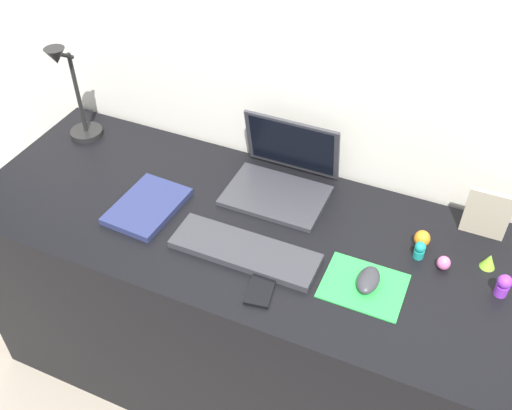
{
  "coord_description": "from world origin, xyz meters",
  "views": [
    {
      "loc": [
        0.49,
        -1.1,
        1.9
      ],
      "look_at": [
        0.0,
        0.0,
        0.83
      ],
      "focal_mm": 40.95,
      "sensor_mm": 36.0,
      "label": 1
    }
  ],
  "objects_px": {
    "keyboard": "(245,251)",
    "laptop": "(284,173)",
    "toy_figurine_pink": "(444,263)",
    "mouse": "(368,280)",
    "notebook_pad": "(147,206)",
    "toy_figurine_lime": "(489,261)",
    "toy_figurine_orange": "(422,239)",
    "cell_phone": "(262,287)",
    "picture_frame": "(487,214)",
    "toy_figurine_purple": "(503,285)",
    "toy_figurine_teal": "(420,250)",
    "desk_lamp": "(73,96)"
  },
  "relations": [
    {
      "from": "keyboard",
      "to": "laptop",
      "type": "bearing_deg",
      "value": 91.92
    },
    {
      "from": "laptop",
      "to": "toy_figurine_pink",
      "type": "distance_m",
      "value": 0.53
    },
    {
      "from": "toy_figurine_pink",
      "to": "mouse",
      "type": "bearing_deg",
      "value": -139.92
    },
    {
      "from": "notebook_pad",
      "to": "toy_figurine_lime",
      "type": "bearing_deg",
      "value": 13.1
    },
    {
      "from": "toy_figurine_orange",
      "to": "toy_figurine_pink",
      "type": "bearing_deg",
      "value": -41.35
    },
    {
      "from": "cell_phone",
      "to": "toy_figurine_orange",
      "type": "xyz_separation_m",
      "value": [
        0.34,
        0.32,
        0.02
      ]
    },
    {
      "from": "toy_figurine_orange",
      "to": "cell_phone",
      "type": "bearing_deg",
      "value": -136.68
    },
    {
      "from": "mouse",
      "to": "picture_frame",
      "type": "xyz_separation_m",
      "value": [
        0.24,
        0.32,
        0.05
      ]
    },
    {
      "from": "toy_figurine_purple",
      "to": "toy_figurine_teal",
      "type": "xyz_separation_m",
      "value": [
        -0.22,
        0.05,
        -0.01
      ]
    },
    {
      "from": "cell_phone",
      "to": "toy_figurine_orange",
      "type": "distance_m",
      "value": 0.47
    },
    {
      "from": "cell_phone",
      "to": "toy_figurine_orange",
      "type": "relative_size",
      "value": 2.61
    },
    {
      "from": "mouse",
      "to": "toy_figurine_purple",
      "type": "distance_m",
      "value": 0.34
    },
    {
      "from": "picture_frame",
      "to": "toy_figurine_lime",
      "type": "xyz_separation_m",
      "value": [
        0.03,
        -0.12,
        -0.05
      ]
    },
    {
      "from": "keyboard",
      "to": "toy_figurine_pink",
      "type": "bearing_deg",
      "value": 18.07
    },
    {
      "from": "toy_figurine_pink",
      "to": "toy_figurine_lime",
      "type": "height_order",
      "value": "toy_figurine_lime"
    },
    {
      "from": "mouse",
      "to": "notebook_pad",
      "type": "xyz_separation_m",
      "value": [
        -0.68,
        0.02,
        -0.01
      ]
    },
    {
      "from": "toy_figurine_pink",
      "to": "laptop",
      "type": "bearing_deg",
      "value": 164.58
    },
    {
      "from": "desk_lamp",
      "to": "toy_figurine_purple",
      "type": "height_order",
      "value": "desk_lamp"
    },
    {
      "from": "toy_figurine_orange",
      "to": "keyboard",
      "type": "bearing_deg",
      "value": -152.31
    },
    {
      "from": "picture_frame",
      "to": "toy_figurine_pink",
      "type": "distance_m",
      "value": 0.2
    },
    {
      "from": "notebook_pad",
      "to": "picture_frame",
      "type": "distance_m",
      "value": 0.96
    },
    {
      "from": "toy_figurine_purple",
      "to": "notebook_pad",
      "type": "bearing_deg",
      "value": -175.12
    },
    {
      "from": "mouse",
      "to": "toy_figurine_teal",
      "type": "distance_m",
      "value": 0.18
    },
    {
      "from": "picture_frame",
      "to": "toy_figurine_pink",
      "type": "bearing_deg",
      "value": -112.74
    },
    {
      "from": "keyboard",
      "to": "cell_phone",
      "type": "distance_m",
      "value": 0.13
    },
    {
      "from": "desk_lamp",
      "to": "toy_figurine_purple",
      "type": "relative_size",
      "value": 5.27
    },
    {
      "from": "laptop",
      "to": "toy_figurine_pink",
      "type": "bearing_deg",
      "value": -15.42
    },
    {
      "from": "mouse",
      "to": "notebook_pad",
      "type": "relative_size",
      "value": 0.4
    },
    {
      "from": "desk_lamp",
      "to": "picture_frame",
      "type": "bearing_deg",
      "value": 3.1
    },
    {
      "from": "toy_figurine_orange",
      "to": "laptop",
      "type": "bearing_deg",
      "value": 169.87
    },
    {
      "from": "cell_phone",
      "to": "toy_figurine_teal",
      "type": "distance_m",
      "value": 0.44
    },
    {
      "from": "toy_figurine_teal",
      "to": "mouse",
      "type": "bearing_deg",
      "value": -122.37
    },
    {
      "from": "toy_figurine_purple",
      "to": "laptop",
      "type": "bearing_deg",
      "value": 165.48
    },
    {
      "from": "toy_figurine_purple",
      "to": "toy_figurine_teal",
      "type": "height_order",
      "value": "toy_figurine_purple"
    },
    {
      "from": "mouse",
      "to": "toy_figurine_orange",
      "type": "relative_size",
      "value": 1.96
    },
    {
      "from": "laptop",
      "to": "toy_figurine_teal",
      "type": "bearing_deg",
      "value": -15.91
    },
    {
      "from": "notebook_pad",
      "to": "desk_lamp",
      "type": "bearing_deg",
      "value": 153.99
    },
    {
      "from": "toy_figurine_purple",
      "to": "toy_figurine_lime",
      "type": "distance_m",
      "value": 0.09
    },
    {
      "from": "laptop",
      "to": "toy_figurine_lime",
      "type": "relative_size",
      "value": 6.75
    },
    {
      "from": "keyboard",
      "to": "toy_figurine_pink",
      "type": "relative_size",
      "value": 10.37
    },
    {
      "from": "notebook_pad",
      "to": "picture_frame",
      "type": "relative_size",
      "value": 1.6
    },
    {
      "from": "mouse",
      "to": "toy_figurine_purple",
      "type": "xyz_separation_m",
      "value": [
        0.32,
        0.11,
        0.01
      ]
    },
    {
      "from": "toy_figurine_lime",
      "to": "keyboard",
      "type": "bearing_deg",
      "value": -160.44
    },
    {
      "from": "keyboard",
      "to": "toy_figurine_purple",
      "type": "distance_m",
      "value": 0.67
    },
    {
      "from": "toy_figurine_lime",
      "to": "toy_figurine_purple",
      "type": "bearing_deg",
      "value": -63.16
    },
    {
      "from": "cell_phone",
      "to": "toy_figurine_lime",
      "type": "height_order",
      "value": "toy_figurine_lime"
    },
    {
      "from": "keyboard",
      "to": "toy_figurine_orange",
      "type": "relative_size",
      "value": 8.37
    },
    {
      "from": "toy_figurine_pink",
      "to": "notebook_pad",
      "type": "bearing_deg",
      "value": -172.21
    },
    {
      "from": "toy_figurine_teal",
      "to": "picture_frame",
      "type": "bearing_deg",
      "value": 48.71
    },
    {
      "from": "mouse",
      "to": "toy_figurine_teal",
      "type": "xyz_separation_m",
      "value": [
        0.1,
        0.15,
        0.01
      ]
    }
  ]
}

